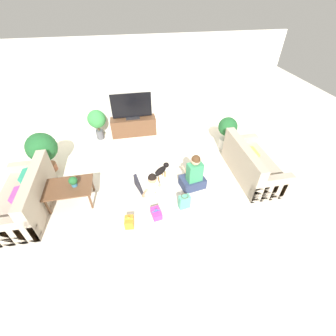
{
  "coord_description": "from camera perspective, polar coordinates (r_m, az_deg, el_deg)",
  "views": [
    {
      "loc": [
        -0.23,
        -3.62,
        3.62
      ],
      "look_at": [
        0.47,
        0.07,
        0.45
      ],
      "focal_mm": 24.0,
      "sensor_mm": 36.0,
      "label": 1
    }
  ],
  "objects": [
    {
      "name": "sofa_left",
      "position": [
        5.29,
        -32.33,
        -6.49
      ],
      "size": [
        0.83,
        1.71,
        0.84
      ],
      "rotation": [
        0.0,
        0.0,
        -1.57
      ],
      "color": "tan",
      "rests_on": "ground_plane"
    },
    {
      "name": "person_kneeling",
      "position": [
        4.77,
        -5.39,
        -3.58
      ],
      "size": [
        0.54,
        0.83,
        0.78
      ],
      "rotation": [
        0.0,
        0.0,
        0.32
      ],
      "color": "#23232D",
      "rests_on": "ground_plane"
    },
    {
      "name": "potted_plant_back_left",
      "position": [
        6.73,
        -17.61,
        11.46
      ],
      "size": [
        0.5,
        0.5,
        0.88
      ],
      "color": "#4C4C51",
      "rests_on": "ground_plane"
    },
    {
      "name": "dog",
      "position": [
        5.2,
        -1.63,
        -0.54
      ],
      "size": [
        0.44,
        0.39,
        0.33
      ],
      "rotation": [
        0.0,
        0.0,
        2.29
      ],
      "color": "black",
      "rests_on": "ground_plane"
    },
    {
      "name": "gift_bag_a",
      "position": [
        4.62,
        4.17,
        -8.51
      ],
      "size": [
        0.24,
        0.17,
        0.34
      ],
      "rotation": [
        0.0,
        0.0,
        0.16
      ],
      "color": "#4CA384",
      "rests_on": "ground_plane"
    },
    {
      "name": "potted_plant_corner_left",
      "position": [
        5.92,
        -29.34,
        4.31
      ],
      "size": [
        0.68,
        0.68,
        1.02
      ],
      "color": "#A36042",
      "rests_on": "ground_plane"
    },
    {
      "name": "ground_plane",
      "position": [
        5.13,
        -5.04,
        -4.96
      ],
      "size": [
        16.0,
        16.0,
        0.0
      ],
      "primitive_type": "plane",
      "color": "beige"
    },
    {
      "name": "wall_back",
      "position": [
        6.68,
        -8.61,
        19.39
      ],
      "size": [
        8.4,
        0.06,
        2.6
      ],
      "color": "beige",
      "rests_on": "ground_plane"
    },
    {
      "name": "person_sitting",
      "position": [
        4.94,
        6.48,
        -1.92
      ],
      "size": [
        0.58,
        0.54,
        0.9
      ],
      "rotation": [
        0.0,
        0.0,
        3.33
      ],
      "color": "#283351",
      "rests_on": "ground_plane"
    },
    {
      "name": "tv_console",
      "position": [
        6.87,
        -8.7,
        10.43
      ],
      "size": [
        1.3,
        0.38,
        0.53
      ],
      "color": "brown",
      "rests_on": "ground_plane"
    },
    {
      "name": "sofa_right",
      "position": [
        5.58,
        20.37,
        0.69
      ],
      "size": [
        0.83,
        1.71,
        0.84
      ],
      "rotation": [
        0.0,
        0.0,
        1.57
      ],
      "color": "tan",
      "rests_on": "ground_plane"
    },
    {
      "name": "potted_plant_corner_right",
      "position": [
        6.24,
        14.79,
        9.31
      ],
      "size": [
        0.5,
        0.5,
        0.9
      ],
      "color": "beige",
      "rests_on": "ground_plane"
    },
    {
      "name": "gift_box_b",
      "position": [
        4.43,
        -9.8,
        -13.35
      ],
      "size": [
        0.19,
        0.22,
        0.25
      ],
      "rotation": [
        0.0,
        0.0,
        -0.1
      ],
      "color": "orange",
      "rests_on": "ground_plane"
    },
    {
      "name": "tv",
      "position": [
        6.6,
        -9.22,
        14.93
      ],
      "size": [
        1.12,
        0.2,
        0.74
      ],
      "color": "black",
      "rests_on": "tv_console"
    },
    {
      "name": "tabletop_plant",
      "position": [
        4.82,
        -22.95,
        -3.12
      ],
      "size": [
        0.17,
        0.17,
        0.22
      ],
      "color": "#336B84",
      "rests_on": "coffee_table"
    },
    {
      "name": "gift_box_a",
      "position": [
        4.53,
        -3.01,
        -11.41
      ],
      "size": [
        0.22,
        0.3,
        0.2
      ],
      "rotation": [
        0.0,
        0.0,
        0.17
      ],
      "color": "#CC3389",
      "rests_on": "ground_plane"
    },
    {
      "name": "coffee_table",
      "position": [
        4.96,
        -23.96,
        -4.72
      ],
      "size": [
        0.94,
        0.63,
        0.44
      ],
      "color": "brown",
      "rests_on": "ground_plane"
    }
  ]
}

